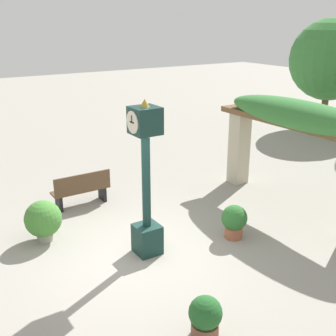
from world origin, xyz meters
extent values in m
plane|color=gray|center=(0.00, 0.00, 0.00)|extent=(60.00, 60.00, 0.00)
cube|color=#14332D|center=(0.06, 0.20, 0.31)|extent=(0.49, 0.49, 0.61)
cylinder|color=#14332D|center=(0.06, 0.20, 1.54)|extent=(0.17, 0.17, 1.85)
cylinder|color=gold|center=(0.06, 0.20, 2.48)|extent=(0.27, 0.27, 0.04)
cube|color=#14332D|center=(0.06, 0.20, 2.76)|extent=(0.51, 0.51, 0.51)
cylinder|color=beige|center=(0.06, -0.06, 2.76)|extent=(0.42, 0.02, 0.42)
cylinder|color=beige|center=(0.06, 0.46, 2.76)|extent=(0.42, 0.02, 0.42)
cube|color=black|center=(0.06, -0.08, 2.76)|extent=(0.15, 0.01, 0.02)
cube|color=black|center=(0.06, -0.08, 2.82)|extent=(0.02, 0.01, 0.13)
cone|color=gold|center=(0.06, 0.20, 3.08)|extent=(0.18, 0.18, 0.15)
cube|color=#BCB299|center=(-1.97, 4.41, 1.02)|extent=(0.45, 0.45, 2.05)
cube|color=brown|center=(0.00, 4.18, 2.12)|extent=(5.00, 0.13, 0.15)
cube|color=brown|center=(0.00, 4.33, 2.12)|extent=(5.00, 0.13, 0.15)
cube|color=brown|center=(0.00, 4.48, 2.12)|extent=(5.00, 0.13, 0.15)
cube|color=brown|center=(0.00, 4.63, 2.12)|extent=(5.00, 0.13, 0.15)
ellipsoid|color=#387A38|center=(0.00, 4.41, 2.37)|extent=(4.45, 1.05, 0.70)
cylinder|color=brown|center=(2.62, -0.28, 0.11)|extent=(0.42, 0.42, 0.22)
sphere|color=#235B28|center=(2.62, -0.28, 0.41)|extent=(0.51, 0.51, 0.51)
cylinder|color=gray|center=(-1.55, -1.42, 0.11)|extent=(0.34, 0.34, 0.22)
sphere|color=#427F33|center=(-1.55, -1.42, 0.52)|extent=(0.79, 0.79, 0.79)
cylinder|color=#9E563D|center=(0.53, 2.10, 0.13)|extent=(0.39, 0.39, 0.26)
sphere|color=#2D6B2D|center=(0.53, 2.10, 0.47)|extent=(0.56, 0.56, 0.56)
cube|color=brown|center=(-2.90, -0.06, 0.41)|extent=(0.42, 1.47, 0.05)
cube|color=brown|center=(-2.71, -0.06, 0.67)|extent=(0.04, 1.47, 0.45)
cube|color=black|center=(-2.90, 0.53, 0.20)|extent=(0.38, 0.08, 0.39)
cube|color=black|center=(-2.90, -0.64, 0.20)|extent=(0.38, 0.08, 0.39)
cylinder|color=brown|center=(-4.98, 12.01, 0.87)|extent=(0.28, 0.28, 1.73)
sphere|color=#387A38|center=(-4.98, 12.01, 2.92)|extent=(3.39, 3.39, 3.39)
camera|label=1|loc=(6.66, -3.52, 4.50)|focal=45.00mm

